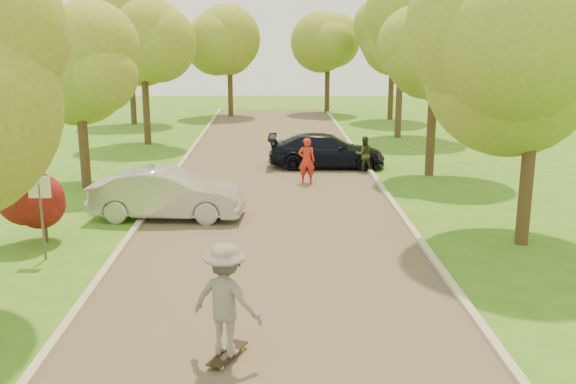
{
  "coord_description": "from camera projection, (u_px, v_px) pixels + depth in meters",
  "views": [
    {
      "loc": [
        0.02,
        -11.6,
        5.54
      ],
      "look_at": [
        0.42,
        5.81,
        1.3
      ],
      "focal_mm": 40.0,
      "sensor_mm": 36.0,
      "label": 1
    }
  ],
  "objects": [
    {
      "name": "skateboarder",
      "position": [
        226.0,
        299.0,
        11.02
      ],
      "size": [
        1.49,
        1.22,
        2.01
      ],
      "primitive_type": "imported",
      "rotation": [
        0.0,
        0.0,
        2.71
      ],
      "color": "slate",
      "rests_on": "longboard"
    },
    {
      "name": "tree_bg_c",
      "position": [
        232.0,
        44.0,
        44.35
      ],
      "size": [
        4.92,
        4.8,
        7.33
      ],
      "color": "#382619",
      "rests_on": "ground"
    },
    {
      "name": "road",
      "position": [
        273.0,
        215.0,
        20.35
      ],
      "size": [
        8.0,
        60.0,
        0.01
      ],
      "primitive_type": "cube",
      "color": "#4C4438",
      "rests_on": "ground"
    },
    {
      "name": "red_shrub",
      "position": [
        43.0,
        203.0,
        17.52
      ],
      "size": [
        1.7,
        1.7,
        1.95
      ],
      "color": "#382619",
      "rests_on": "ground"
    },
    {
      "name": "silver_sedan",
      "position": [
        167.0,
        194.0,
        19.89
      ],
      "size": [
        4.83,
        2.01,
        1.55
      ],
      "primitive_type": "imported",
      "rotation": [
        0.0,
        0.0,
        1.49
      ],
      "color": "#ADAEB2",
      "rests_on": "ground"
    },
    {
      "name": "tree_l_far",
      "position": [
        147.0,
        38.0,
        32.51
      ],
      "size": [
        4.92,
        4.8,
        7.79
      ],
      "color": "#382619",
      "rests_on": "ground"
    },
    {
      "name": "tree_bg_d",
      "position": [
        331.0,
        39.0,
        46.38
      ],
      "size": [
        5.12,
        5.0,
        7.72
      ],
      "color": "#382619",
      "rests_on": "ground"
    },
    {
      "name": "tree_bg_b",
      "position": [
        396.0,
        36.0,
        42.53
      ],
      "size": [
        5.12,
        5.0,
        7.95
      ],
      "color": "#382619",
      "rests_on": "ground"
    },
    {
      "name": "tree_l_midb",
      "position": [
        83.0,
        64.0,
        23.0
      ],
      "size": [
        4.3,
        4.2,
        6.62
      ],
      "color": "#382619",
      "rests_on": "ground"
    },
    {
      "name": "curb_left",
      "position": [
        145.0,
        214.0,
        20.24
      ],
      "size": [
        0.18,
        60.0,
        0.12
      ],
      "primitive_type": "cube",
      "color": "#B2AD9E",
      "rests_on": "ground"
    },
    {
      "name": "tree_bg_a",
      "position": [
        133.0,
        40.0,
        40.26
      ],
      "size": [
        5.12,
        5.0,
        7.72
      ],
      "color": "#382619",
      "rests_on": "ground"
    },
    {
      "name": "tree_r_midb",
      "position": [
        440.0,
        53.0,
        25.17
      ],
      "size": [
        4.51,
        4.4,
        7.01
      ],
      "color": "#382619",
      "rests_on": "ground"
    },
    {
      "name": "dark_sedan",
      "position": [
        326.0,
        151.0,
        27.66
      ],
      "size": [
        5.09,
        2.24,
        1.45
      ],
      "primitive_type": "imported",
      "rotation": [
        0.0,
        0.0,
        1.53
      ],
      "color": "black",
      "rests_on": "ground"
    },
    {
      "name": "person_striped",
      "position": [
        307.0,
        161.0,
        24.66
      ],
      "size": [
        0.65,
        0.44,
        1.76
      ],
      "primitive_type": "imported",
      "rotation": [
        0.0,
        0.0,
        3.12
      ],
      "color": "red",
      "rests_on": "ground"
    },
    {
      "name": "longboard",
      "position": [
        227.0,
        354.0,
        11.26
      ],
      "size": [
        0.69,
        1.06,
        0.12
      ],
      "rotation": [
        0.0,
        0.0,
        2.71
      ],
      "color": "black",
      "rests_on": "ground"
    },
    {
      "name": "street_sign",
      "position": [
        40.0,
        200.0,
        15.96
      ],
      "size": [
        0.55,
        0.06,
        2.17
      ],
      "color": "#59595E",
      "rests_on": "ground"
    },
    {
      "name": "tree_r_mida",
      "position": [
        548.0,
        36.0,
        16.28
      ],
      "size": [
        5.13,
        5.0,
        7.95
      ],
      "color": "#382619",
      "rests_on": "ground"
    },
    {
      "name": "person_olive",
      "position": [
        364.0,
        154.0,
        26.77
      ],
      "size": [
        0.79,
        0.65,
        1.5
      ],
      "primitive_type": "imported",
      "rotation": [
        0.0,
        0.0,
        3.26
      ],
      "color": "#343821",
      "rests_on": "ground"
    },
    {
      "name": "curb_right",
      "position": [
        400.0,
        213.0,
        20.42
      ],
      "size": [
        0.18,
        60.0,
        0.12
      ],
      "primitive_type": "cube",
      "color": "#B2AD9E",
      "rests_on": "ground"
    },
    {
      "name": "tree_r_far",
      "position": [
        406.0,
        31.0,
        34.67
      ],
      "size": [
        5.33,
        5.2,
        8.34
      ],
      "color": "#382619",
      "rests_on": "ground"
    },
    {
      "name": "ground",
      "position": [
        273.0,
        326.0,
        12.58
      ],
      "size": [
        100.0,
        100.0,
        0.0
      ],
      "primitive_type": "plane",
      "color": "#2D731B",
      "rests_on": "ground"
    }
  ]
}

